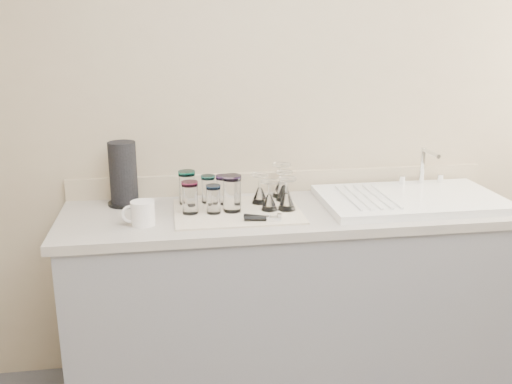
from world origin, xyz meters
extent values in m
cube|color=tan|center=(0.00, 1.50, 1.25)|extent=(3.50, 0.04, 2.50)
cube|color=slate|center=(0.00, 1.20, 0.43)|extent=(2.00, 0.60, 0.86)
cube|color=gray|center=(0.00, 1.20, 0.88)|extent=(2.06, 0.62, 0.04)
cube|color=white|center=(0.55, 1.20, 0.92)|extent=(0.82, 0.50, 0.03)
cylinder|color=silver|center=(0.69, 1.40, 1.03)|extent=(0.02, 0.02, 0.18)
cylinder|color=silver|center=(0.69, 1.32, 1.10)|extent=(0.02, 0.16, 0.02)
cylinder|color=silver|center=(0.59, 1.40, 0.96)|extent=(0.03, 0.03, 0.04)
cylinder|color=silver|center=(0.79, 1.40, 0.96)|extent=(0.03, 0.03, 0.04)
cube|color=silver|center=(-0.26, 1.19, 0.90)|extent=(0.55, 0.42, 0.01)
cylinder|color=white|center=(-0.47, 1.32, 0.97)|extent=(0.07, 0.07, 0.13)
cylinder|color=#148581|center=(-0.47, 1.32, 1.05)|extent=(0.08, 0.08, 0.02)
cylinder|color=white|center=(-0.37, 1.33, 0.96)|extent=(0.06, 0.06, 0.11)
cylinder|color=#2EA7B1|center=(-0.37, 1.33, 1.03)|extent=(0.06, 0.06, 0.02)
cylinder|color=white|center=(-0.31, 1.30, 0.97)|extent=(0.06, 0.06, 0.12)
cylinder|color=#6339AE|center=(-0.31, 1.30, 1.03)|extent=(0.07, 0.07, 0.02)
cylinder|color=white|center=(-0.46, 1.18, 0.97)|extent=(0.07, 0.07, 0.12)
cylinder|color=#E53180|center=(-0.46, 1.18, 1.04)|extent=(0.07, 0.07, 0.02)
cylinder|color=white|center=(-0.36, 1.17, 0.96)|extent=(0.06, 0.06, 0.11)
cylinder|color=blue|center=(-0.36, 1.17, 1.03)|extent=(0.06, 0.06, 0.02)
cylinder|color=white|center=(-0.28, 1.18, 0.98)|extent=(0.08, 0.08, 0.14)
cylinder|color=#9A7AC6|center=(-0.28, 1.18, 1.06)|extent=(0.08, 0.08, 0.02)
cone|color=white|center=(-0.14, 1.28, 0.94)|extent=(0.08, 0.08, 0.07)
cylinder|color=white|center=(-0.14, 1.28, 1.01)|extent=(0.01, 0.01, 0.06)
cylinder|color=white|center=(-0.14, 1.28, 1.04)|extent=(0.08, 0.08, 0.01)
cone|color=white|center=(-0.02, 1.30, 0.94)|extent=(0.08, 0.08, 0.07)
cylinder|color=white|center=(-0.02, 1.30, 1.01)|extent=(0.01, 0.01, 0.06)
cylinder|color=white|center=(-0.02, 1.30, 1.04)|extent=(0.08, 0.08, 0.01)
cone|color=white|center=(-0.12, 1.18, 0.94)|extent=(0.07, 0.07, 0.07)
cylinder|color=white|center=(-0.12, 1.18, 1.01)|extent=(0.01, 0.01, 0.06)
cylinder|color=white|center=(-0.12, 1.18, 1.04)|extent=(0.07, 0.07, 0.01)
cone|color=white|center=(-0.04, 1.17, 0.95)|extent=(0.08, 0.08, 0.08)
cylinder|color=white|center=(-0.04, 1.17, 1.01)|extent=(0.01, 0.01, 0.06)
cylinder|color=white|center=(-0.04, 1.17, 1.05)|extent=(0.08, 0.08, 0.01)
cone|color=white|center=(-0.02, 1.37, 0.95)|extent=(0.09, 0.09, 0.08)
cylinder|color=white|center=(-0.02, 1.37, 1.02)|extent=(0.01, 0.01, 0.07)
cylinder|color=white|center=(-0.02, 1.37, 1.06)|extent=(0.09, 0.09, 0.01)
cube|color=silver|center=(-0.12, 1.02, 0.92)|extent=(0.07, 0.05, 0.02)
cylinder|color=black|center=(-0.19, 1.03, 0.92)|extent=(0.12, 0.04, 0.02)
cylinder|color=black|center=(-0.19, 1.06, 0.92)|extent=(0.12, 0.07, 0.02)
cylinder|color=silver|center=(-0.66, 1.08, 0.95)|extent=(0.11, 0.11, 0.10)
torus|color=silver|center=(-0.71, 1.08, 0.95)|extent=(0.08, 0.02, 0.08)
cylinder|color=black|center=(-0.75, 1.38, 0.91)|extent=(0.15, 0.15, 0.01)
cylinder|color=black|center=(-0.75, 1.38, 1.05)|extent=(0.12, 0.12, 0.28)
camera|label=1|loc=(-0.54, -1.17, 1.69)|focal=40.00mm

